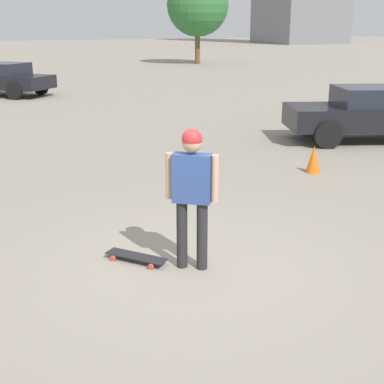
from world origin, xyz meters
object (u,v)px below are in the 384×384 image
object	(u,v)px
car_parked_near	(369,113)
traffic_cone	(314,159)
skateboard	(136,257)
car_parked_far	(0,78)
person	(192,185)

from	to	relation	value
car_parked_near	traffic_cone	bearing A→B (deg)	53.58
skateboard	car_parked_far	size ratio (longest dim) A/B	0.17
person	car_parked_far	bearing A→B (deg)	127.60
person	car_parked_far	distance (m)	19.37
person	skateboard	size ratio (longest dim) A/B	2.24
person	traffic_cone	xyz separation A→B (m)	(-2.99, 4.34, -0.81)
person	car_parked_near	distance (m)	9.18
person	skateboard	xyz separation A→B (m)	(-0.48, -0.58, -1.03)
car_parked_far	traffic_cone	size ratio (longest dim) A/B	8.04
person	traffic_cone	distance (m)	5.33
car_parked_near	traffic_cone	distance (m)	3.94
skateboard	traffic_cone	size ratio (longest dim) A/B	1.40
skateboard	car_parked_near	world-z (taller)	car_parked_near
car_parked_near	car_parked_far	bearing A→B (deg)	-39.42
person	car_parked_far	size ratio (longest dim) A/B	0.39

